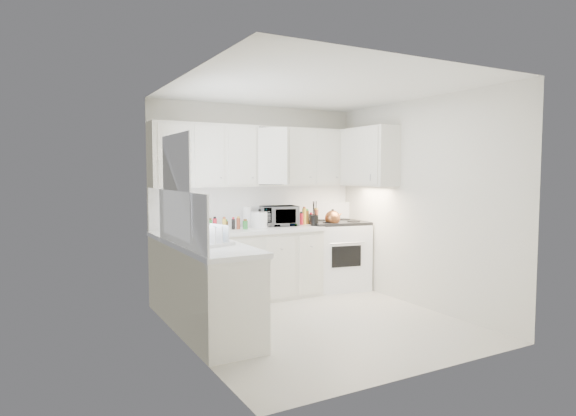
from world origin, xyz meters
TOP-DOWN VIEW (x-y plane):
  - floor at (0.00, 0.00)m, footprint 3.20×3.20m
  - ceiling at (0.00, 0.00)m, footprint 3.20×3.20m
  - wall_back at (0.00, 1.60)m, footprint 3.00×0.00m
  - wall_front at (0.00, -1.60)m, footprint 3.00×0.00m
  - wall_left at (-1.50, 0.00)m, footprint 0.00×3.20m
  - wall_right at (1.50, 0.00)m, footprint 0.00×3.20m
  - window_blinds at (-1.48, 0.35)m, footprint 0.06×0.96m
  - lower_cabinets_back at (-0.39, 1.30)m, footprint 2.22×0.60m
  - lower_cabinets_left at (-1.20, 0.20)m, footprint 0.60×1.60m
  - countertop_back at (-0.39, 1.29)m, footprint 2.24×0.64m
  - countertop_left at (-1.19, 0.20)m, footprint 0.64×1.62m
  - backsplash_back at (0.00, 1.59)m, footprint 2.98×0.02m
  - backsplash_left at (-1.49, 0.20)m, footprint 0.02×1.60m
  - upper_cabinets_back at (0.00, 1.44)m, footprint 3.00×0.33m
  - upper_cabinets_right at (1.33, 0.82)m, footprint 0.33×0.90m
  - sink at (-1.19, 0.55)m, footprint 0.42×0.38m
  - stove at (1.12, 1.28)m, footprint 0.93×0.81m
  - tea_kettle at (0.94, 1.12)m, footprint 0.30×0.27m
  - frying_pan at (1.30, 1.44)m, footprint 0.43×0.54m
  - microwave at (0.24, 1.40)m, footprint 0.54×0.37m
  - rice_cooker at (-0.06, 1.40)m, footprint 0.25×0.25m
  - paper_towel at (-0.19, 1.49)m, footprint 0.12×0.12m
  - utensil_crock at (0.68, 1.17)m, footprint 0.13×0.13m
  - dish_rack at (-1.23, 0.12)m, footprint 0.51×0.44m
  - spice_left_0 at (-0.85, 1.42)m, footprint 0.06×0.06m
  - spice_left_1 at (-0.78, 1.33)m, footprint 0.06×0.06m
  - spice_left_2 at (-0.70, 1.42)m, footprint 0.06×0.06m
  - spice_left_3 at (-0.62, 1.33)m, footprint 0.06×0.06m
  - spice_left_4 at (-0.55, 1.42)m, footprint 0.06×0.06m
  - spice_left_5 at (-0.47, 1.33)m, footprint 0.06×0.06m
  - spice_left_6 at (-0.40, 1.42)m, footprint 0.06×0.06m
  - spice_left_7 at (-0.32, 1.33)m, footprint 0.06×0.06m
  - sauce_right_0 at (0.58, 1.46)m, footprint 0.06×0.06m
  - sauce_right_1 at (0.64, 1.40)m, footprint 0.06×0.06m
  - sauce_right_2 at (0.69, 1.46)m, footprint 0.06×0.06m
  - sauce_right_3 at (0.74, 1.40)m, footprint 0.06×0.06m
  - sauce_right_4 at (0.80, 1.46)m, footprint 0.06×0.06m

SIDE VIEW (x-z plane):
  - floor at x=0.00m, z-range 0.00..0.00m
  - lower_cabinets_back at x=-0.39m, z-range 0.00..0.90m
  - lower_cabinets_left at x=-1.20m, z-range 0.00..0.90m
  - stove at x=1.12m, z-range 0.00..1.26m
  - countertop_back at x=-0.39m, z-range 0.90..0.95m
  - countertop_left at x=-1.19m, z-range 0.90..0.95m
  - frying_pan at x=1.30m, z-range 0.95..0.99m
  - spice_left_0 at x=-0.85m, z-range 0.95..1.08m
  - spice_left_1 at x=-0.78m, z-range 0.95..1.08m
  - spice_left_2 at x=-0.70m, z-range 0.95..1.08m
  - spice_left_3 at x=-0.62m, z-range 0.95..1.08m
  - spice_left_4 at x=-0.55m, z-range 0.95..1.08m
  - spice_left_5 at x=-0.47m, z-range 0.95..1.08m
  - spice_left_6 at x=-0.40m, z-range 0.95..1.08m
  - spice_left_7 at x=-0.32m, z-range 0.95..1.08m
  - sauce_right_0 at x=0.58m, z-range 0.95..1.14m
  - sauce_right_1 at x=0.64m, z-range 0.95..1.14m
  - sauce_right_2 at x=0.69m, z-range 0.95..1.14m
  - sauce_right_3 at x=0.74m, z-range 0.95..1.14m
  - sauce_right_4 at x=0.80m, z-range 0.95..1.14m
  - tea_kettle at x=0.94m, z-range 0.94..1.19m
  - dish_rack at x=-1.23m, z-range 0.95..1.19m
  - sink at x=-1.19m, z-range 0.92..1.22m
  - rice_cooker at x=-0.06m, z-range 0.95..1.19m
  - paper_towel at x=-0.19m, z-range 0.95..1.22m
  - microwave at x=0.24m, z-range 0.95..1.29m
  - utensil_crock at x=0.68m, z-range 0.95..1.30m
  - backsplash_back at x=0.00m, z-range 0.95..1.50m
  - backsplash_left at x=-1.49m, z-range 0.95..1.50m
  - wall_back at x=0.00m, z-range -0.20..2.80m
  - wall_front at x=0.00m, z-range -0.20..2.80m
  - wall_left at x=-1.50m, z-range -0.30..2.90m
  - wall_right at x=1.50m, z-range -0.30..2.90m
  - upper_cabinets_back at x=0.00m, z-range 1.10..1.90m
  - upper_cabinets_right at x=1.33m, z-range 1.10..1.90m
  - window_blinds at x=-1.48m, z-range 1.02..2.08m
  - ceiling at x=0.00m, z-range 2.60..2.60m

